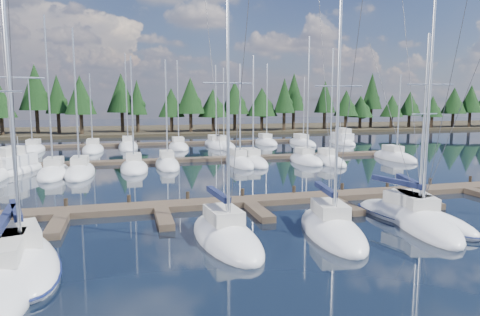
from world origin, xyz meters
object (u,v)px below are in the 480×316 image
object	(u,v)px
front_sailboat_0	(1,278)
front_sailboat_4	(412,217)
front_sailboat_5	(418,219)
motor_yacht_right	(342,141)
front_sailboat_2	(226,236)
front_sailboat_3	(332,229)
motor_yacht_left	(13,168)
front_sailboat_1	(21,260)
main_dock	(249,203)

from	to	relation	value
front_sailboat_0	front_sailboat_4	xyz separation A→B (m)	(21.48, 3.38, -0.00)
front_sailboat_5	motor_yacht_right	distance (m)	47.26
front_sailboat_2	front_sailboat_4	world-z (taller)	front_sailboat_2
front_sailboat_0	front_sailboat_4	world-z (taller)	front_sailboat_0
front_sailboat_3	motor_yacht_left	distance (m)	34.15
front_sailboat_1	front_sailboat_5	size ratio (longest dim) A/B	1.01
front_sailboat_2	front_sailboat_4	distance (m)	11.69
front_sailboat_2	front_sailboat_4	size ratio (longest dim) A/B	1.25
front_sailboat_0	motor_yacht_left	size ratio (longest dim) A/B	1.51
front_sailboat_1	front_sailboat_4	bearing A→B (deg)	4.12
front_sailboat_0	front_sailboat_3	bearing A→B (deg)	8.88
front_sailboat_0	front_sailboat_2	xyz separation A→B (m)	(9.80, 2.73, 0.02)
front_sailboat_2	front_sailboat_3	xyz separation A→B (m)	(5.87, -0.28, -0.00)
motor_yacht_left	front_sailboat_2	bearing A→B (deg)	-58.64
front_sailboat_5	motor_yacht_left	bearing A→B (deg)	137.03
main_dock	front_sailboat_2	distance (m)	7.58
main_dock	motor_yacht_left	xyz separation A→B (m)	(-19.11, 19.19, 0.28)
front_sailboat_4	motor_yacht_left	distance (m)	37.47
front_sailboat_5	motor_yacht_left	xyz separation A→B (m)	(-27.69, 25.79, 0.20)
main_dock	front_sailboat_3	bearing A→B (deg)	-69.71
front_sailboat_2	front_sailboat_4	xyz separation A→B (m)	(11.67, 0.65, -0.02)
front_sailboat_2	front_sailboat_3	bearing A→B (deg)	-2.71
front_sailboat_0	motor_yacht_right	world-z (taller)	front_sailboat_0
motor_yacht_left	front_sailboat_5	bearing A→B (deg)	-42.97
main_dock	front_sailboat_1	bearing A→B (deg)	-148.67
front_sailboat_0	main_dock	bearing A→B (deg)	36.32
front_sailboat_3	front_sailboat_0	bearing A→B (deg)	-171.12
front_sailboat_3	front_sailboat_5	distance (m)	5.97
front_sailboat_3	front_sailboat_4	xyz separation A→B (m)	(5.80, 0.93, -0.02)
front_sailboat_2	motor_yacht_right	world-z (taller)	front_sailboat_2
main_dock	front_sailboat_4	distance (m)	10.48
front_sailboat_3	front_sailboat_5	xyz separation A→B (m)	(5.94, 0.54, -0.01)
front_sailboat_2	front_sailboat_1	bearing A→B (deg)	-174.75
front_sailboat_0	front_sailboat_5	distance (m)	21.82
motor_yacht_left	main_dock	bearing A→B (deg)	-45.13
front_sailboat_1	main_dock	bearing A→B (deg)	31.33
front_sailboat_5	motor_yacht_right	world-z (taller)	front_sailboat_5
front_sailboat_0	front_sailboat_5	xyz separation A→B (m)	(21.62, 2.99, 0.01)
front_sailboat_1	front_sailboat_3	size ratio (longest dim) A/B	1.03
main_dock	front_sailboat_5	size ratio (longest dim) A/B	2.98
front_sailboat_3	front_sailboat_2	bearing A→B (deg)	177.29
motor_yacht_right	front_sailboat_5	bearing A→B (deg)	-112.92
front_sailboat_2	motor_yacht_right	distance (m)	53.21
front_sailboat_1	front_sailboat_3	distance (m)	15.35
front_sailboat_1	motor_yacht_right	distance (m)	59.75
motor_yacht_left	motor_yacht_right	bearing A→B (deg)	21.05
front_sailboat_0	front_sailboat_4	size ratio (longest dim) A/B	1.17
front_sailboat_3	front_sailboat_4	world-z (taller)	front_sailboat_3
front_sailboat_1	front_sailboat_4	world-z (taller)	front_sailboat_1
front_sailboat_3	front_sailboat_5	bearing A→B (deg)	5.18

